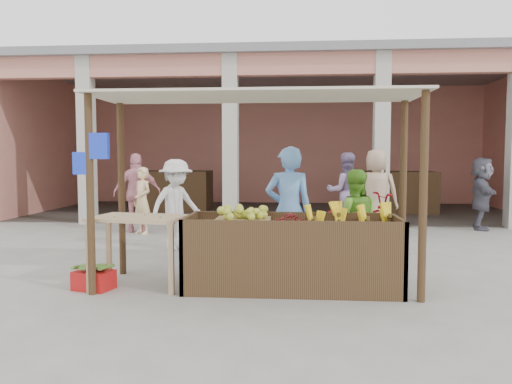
# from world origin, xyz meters

# --- Properties ---
(ground) EXTENTS (60.00, 60.00, 0.00)m
(ground) POSITION_xyz_m (0.00, 0.00, 0.00)
(ground) COLOR gray
(ground) RESTS_ON ground
(market_building) EXTENTS (14.40, 6.40, 4.20)m
(market_building) POSITION_xyz_m (0.05, 8.93, 2.70)
(market_building) COLOR tan
(market_building) RESTS_ON ground
(fruit_stall) EXTENTS (2.60, 0.95, 0.80)m
(fruit_stall) POSITION_xyz_m (0.50, 0.00, 0.40)
(fruit_stall) COLOR #48341D
(fruit_stall) RESTS_ON ground
(stall_awning) EXTENTS (4.09, 1.35, 2.39)m
(stall_awning) POSITION_xyz_m (-0.01, 0.06, 1.98)
(stall_awning) COLOR #48341D
(stall_awning) RESTS_ON ground
(banana_heap) EXTENTS (1.07, 0.59, 0.20)m
(banana_heap) POSITION_xyz_m (1.21, 0.05, 0.90)
(banana_heap) COLOR yellow
(banana_heap) RESTS_ON fruit_stall
(melon_tray) EXTENTS (0.67, 0.58, 0.19)m
(melon_tray) POSITION_xyz_m (-0.11, 0.03, 0.89)
(melon_tray) COLOR #95784C
(melon_tray) RESTS_ON fruit_stall
(berry_heap) EXTENTS (0.49, 0.40, 0.16)m
(berry_heap) POSITION_xyz_m (0.48, -0.00, 0.88)
(berry_heap) COLOR maroon
(berry_heap) RESTS_ON fruit_stall
(side_table) EXTENTS (1.20, 0.90, 0.89)m
(side_table) POSITION_xyz_m (-1.41, -0.07, 0.74)
(side_table) COLOR tan
(side_table) RESTS_ON ground
(papaya_pile) EXTENTS (0.72, 0.41, 0.21)m
(papaya_pile) POSITION_xyz_m (-1.41, -0.07, 0.99)
(papaya_pile) COLOR #538B2D
(papaya_pile) RESTS_ON side_table
(red_crate) EXTENTS (0.51, 0.42, 0.23)m
(red_crate) POSITION_xyz_m (-1.92, -0.23, 0.12)
(red_crate) COLOR #B71313
(red_crate) RESTS_ON ground
(plantain_bundle) EXTENTS (0.37, 0.26, 0.07)m
(plantain_bundle) POSITION_xyz_m (-1.92, -0.23, 0.27)
(plantain_bundle) COLOR #56822F
(plantain_bundle) RESTS_ON red_crate
(produce_sacks) EXTENTS (0.78, 0.73, 0.59)m
(produce_sacks) POSITION_xyz_m (2.66, 5.54, 0.29)
(produce_sacks) COLOR maroon
(produce_sacks) RESTS_ON ground
(vendor_blue) EXTENTS (0.75, 0.58, 1.88)m
(vendor_blue) POSITION_xyz_m (0.45, 0.78, 0.94)
(vendor_blue) COLOR #639CE1
(vendor_blue) RESTS_ON ground
(vendor_green) EXTENTS (0.74, 0.43, 1.53)m
(vendor_green) POSITION_xyz_m (1.35, 0.87, 0.77)
(vendor_green) COLOR #66B12C
(vendor_green) RESTS_ON ground
(motorcycle) EXTENTS (1.24, 2.19, 1.08)m
(motorcycle) POSITION_xyz_m (1.46, 2.10, 0.54)
(motorcycle) COLOR maroon
(motorcycle) RESTS_ON ground
(shopper_a) EXTENTS (1.16, 1.17, 1.71)m
(shopper_a) POSITION_xyz_m (-1.54, 2.46, 0.85)
(shopper_a) COLOR silver
(shopper_a) RESTS_ON ground
(shopper_b) EXTENTS (1.19, 0.87, 1.81)m
(shopper_b) POSITION_xyz_m (-2.85, 4.35, 0.91)
(shopper_b) COLOR pink
(shopper_b) RESTS_ON ground
(shopper_c) EXTENTS (1.06, 0.81, 1.98)m
(shopper_c) POSITION_xyz_m (2.18, 4.21, 0.99)
(shopper_c) COLOR tan
(shopper_c) RESTS_ON ground
(shopper_d) EXTENTS (1.07, 1.69, 1.70)m
(shopper_d) POSITION_xyz_m (4.67, 5.34, 0.85)
(shopper_d) COLOR #53525F
(shopper_d) RESTS_ON ground
(shopper_e) EXTENTS (0.68, 0.66, 1.46)m
(shopper_e) POSITION_xyz_m (-2.68, 4.13, 0.73)
(shopper_e) COLOR #F2CB90
(shopper_e) RESTS_ON ground
(shopper_f) EXTENTS (0.97, 0.63, 1.88)m
(shopper_f) POSITION_xyz_m (1.64, 5.04, 0.94)
(shopper_f) COLOR gray
(shopper_f) RESTS_ON ground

